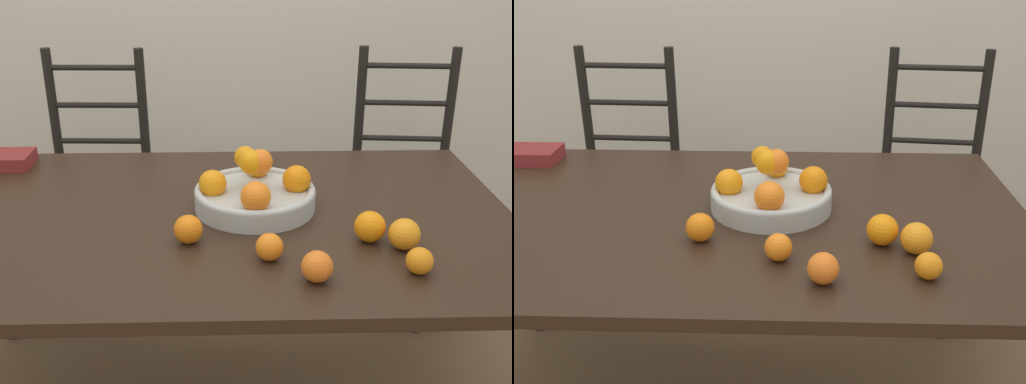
{
  "view_description": "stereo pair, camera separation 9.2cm",
  "coord_description": "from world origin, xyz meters",
  "views": [
    {
      "loc": [
        0.11,
        -1.55,
        1.46
      ],
      "look_at": [
        0.15,
        -0.07,
        0.83
      ],
      "focal_mm": 42.0,
      "sensor_mm": 36.0,
      "label": 1
    },
    {
      "loc": [
        0.2,
        -1.55,
        1.46
      ],
      "look_at": [
        0.15,
        -0.07,
        0.83
      ],
      "focal_mm": 42.0,
      "sensor_mm": 36.0,
      "label": 2
    }
  ],
  "objects": [
    {
      "name": "orange_loose_1",
      "position": [
        0.51,
        -0.22,
        0.77
      ],
      "size": [
        0.08,
        0.08,
        0.08
      ],
      "color": "orange",
      "rests_on": "dining_table"
    },
    {
      "name": "orange_loose_3",
      "position": [
        0.52,
        -0.34,
        0.77
      ],
      "size": [
        0.06,
        0.06,
        0.06
      ],
      "color": "orange",
      "rests_on": "dining_table"
    },
    {
      "name": "fruit_bowl",
      "position": [
        0.15,
        0.03,
        0.79
      ],
      "size": [
        0.35,
        0.35,
        0.18
      ],
      "color": "#B2B7B2",
      "rests_on": "dining_table"
    },
    {
      "name": "chair_right",
      "position": [
        0.8,
        0.79,
        0.49
      ],
      "size": [
        0.46,
        0.44,
        1.04
      ],
      "rotation": [
        0.0,
        0.0,
        -0.1
      ],
      "color": "black",
      "rests_on": "ground_plane"
    },
    {
      "name": "dining_table",
      "position": [
        0.0,
        0.0,
        0.65
      ],
      "size": [
        1.76,
        1.05,
        0.73
      ],
      "color": "black",
      "rests_on": "ground_plane"
    },
    {
      "name": "orange_loose_5",
      "position": [
        0.17,
        -0.27,
        0.77
      ],
      "size": [
        0.07,
        0.07,
        0.07
      ],
      "color": "orange",
      "rests_on": "dining_table"
    },
    {
      "name": "orange_loose_2",
      "position": [
        0.28,
        -0.37,
        0.77
      ],
      "size": [
        0.07,
        0.07,
        0.07
      ],
      "color": "orange",
      "rests_on": "dining_table"
    },
    {
      "name": "orange_loose_0",
      "position": [
        -0.03,
        -0.18,
        0.77
      ],
      "size": [
        0.07,
        0.07,
        0.07
      ],
      "color": "orange",
      "rests_on": "dining_table"
    },
    {
      "name": "chair_left",
      "position": [
        -0.5,
        0.79,
        0.49
      ],
      "size": [
        0.44,
        0.42,
        1.04
      ],
      "rotation": [
        0.0,
        0.0,
        -0.04
      ],
      "color": "black",
      "rests_on": "ground_plane"
    },
    {
      "name": "book_stack",
      "position": [
        -0.71,
        0.39,
        0.76
      ],
      "size": [
        0.21,
        0.14,
        0.05
      ],
      "color": "maroon",
      "rests_on": "dining_table"
    },
    {
      "name": "orange_loose_4",
      "position": [
        0.44,
        -0.18,
        0.78
      ],
      "size": [
        0.08,
        0.08,
        0.08
      ],
      "color": "orange",
      "rests_on": "dining_table"
    }
  ]
}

